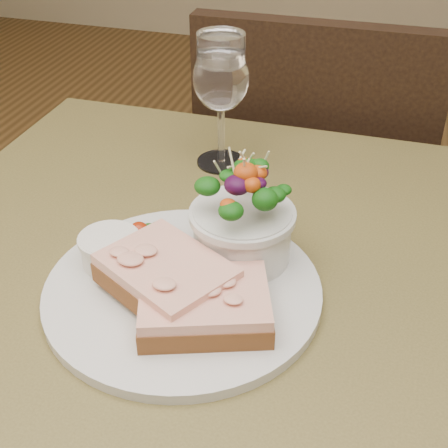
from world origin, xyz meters
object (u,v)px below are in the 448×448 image
(salad_bowl, at_px, (243,212))
(wine_glass, at_px, (221,82))
(sandwich_back, at_px, (167,276))
(ramekin, at_px, (110,249))
(chair_far, at_px, (310,264))
(cafe_table, at_px, (218,344))
(dinner_plate, at_px, (183,290))
(sandwich_front, at_px, (205,305))

(salad_bowl, height_order, wine_glass, wine_glass)
(sandwich_back, bearing_deg, ramekin, -172.64)
(chair_far, bearing_deg, cafe_table, 87.29)
(ramekin, relative_size, salad_bowl, 0.49)
(chair_far, height_order, sandwich_back, chair_far)
(chair_far, distance_m, dinner_plate, 0.82)
(chair_far, xyz_separation_m, sandwich_front, (-0.01, -0.71, 0.49))
(cafe_table, relative_size, chair_far, 0.89)
(dinner_plate, distance_m, ramekin, 0.09)
(cafe_table, height_order, wine_glass, wine_glass)
(dinner_plate, relative_size, salad_bowl, 2.32)
(chair_far, xyz_separation_m, wine_glass, (-0.10, -0.39, 0.58))
(chair_far, xyz_separation_m, ramekin, (-0.14, -0.66, 0.49))
(ramekin, height_order, salad_bowl, salad_bowl)
(salad_bowl, xyz_separation_m, wine_glass, (-0.09, 0.22, 0.05))
(wine_glass, bearing_deg, sandwich_back, -83.49)
(sandwich_back, height_order, wine_glass, wine_glass)
(sandwich_front, xyz_separation_m, salad_bowl, (0.01, 0.11, 0.04))
(sandwich_front, distance_m, salad_bowl, 0.12)
(ramekin, bearing_deg, sandwich_front, -23.17)
(dinner_plate, height_order, salad_bowl, salad_bowl)
(sandwich_back, height_order, ramekin, sandwich_back)
(chair_far, distance_m, sandwich_back, 0.85)
(wine_glass, bearing_deg, sandwich_front, -75.86)
(sandwich_front, relative_size, ramekin, 2.45)
(sandwich_back, bearing_deg, chair_far, 113.96)
(ramekin, xyz_separation_m, salad_bowl, (0.13, 0.05, 0.04))
(cafe_table, bearing_deg, sandwich_back, -124.93)
(sandwich_front, relative_size, wine_glass, 0.87)
(cafe_table, height_order, dinner_plate, dinner_plate)
(dinner_plate, height_order, ramekin, ramekin)
(wine_glass, bearing_deg, ramekin, -99.13)
(sandwich_back, bearing_deg, sandwich_front, 3.53)
(chair_far, bearing_deg, sandwich_back, 84.37)
(ramekin, bearing_deg, dinner_plate, -9.00)
(sandwich_front, distance_m, wine_glass, 0.35)
(chair_far, height_order, salad_bowl, chair_far)
(chair_far, distance_m, wine_glass, 0.70)
(chair_far, xyz_separation_m, salad_bowl, (-0.01, -0.60, 0.53))
(cafe_table, bearing_deg, dinner_plate, -127.14)
(sandwich_back, bearing_deg, wine_glass, 125.57)
(cafe_table, distance_m, sandwich_front, 0.15)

